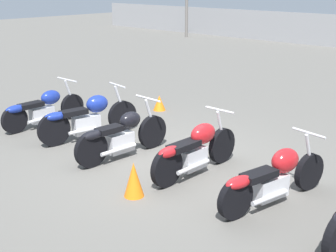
{
  "coord_description": "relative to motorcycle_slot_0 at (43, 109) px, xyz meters",
  "views": [
    {
      "loc": [
        5.22,
        -5.52,
        3.05
      ],
      "look_at": [
        0.0,
        0.03,
        0.65
      ],
      "focal_mm": 50.0,
      "sensor_mm": 36.0,
      "label": 1
    }
  ],
  "objects": [
    {
      "name": "ground_plane",
      "position": [
        3.39,
        0.31,
        -0.39
      ],
      "size": [
        60.0,
        60.0,
        0.0
      ],
      "primitive_type": "plane",
      "color": "#5B5954"
    },
    {
      "name": "motorcycle_slot_0",
      "position": [
        0.0,
        0.0,
        0.0
      ],
      "size": [
        0.68,
        2.02,
        0.93
      ],
      "rotation": [
        0.0,
        0.0,
        0.02
      ],
      "color": "black",
      "rests_on": "ground_plane"
    },
    {
      "name": "motorcycle_slot_1",
      "position": [
        1.38,
        0.16,
        0.05
      ],
      "size": [
        0.64,
        2.16,
        1.01
      ],
      "rotation": [
        0.0,
        0.0,
        -0.16
      ],
      "color": "black",
      "rests_on": "ground_plane"
    },
    {
      "name": "motorcycle_slot_2",
      "position": [
        2.65,
        -0.08,
        0.02
      ],
      "size": [
        0.65,
        2.01,
        0.99
      ],
      "rotation": [
        0.0,
        0.0,
        -0.05
      ],
      "color": "black",
      "rests_on": "ground_plane"
    },
    {
      "name": "motorcycle_slot_3",
      "position": [
        4.09,
        0.23,
        0.04
      ],
      "size": [
        0.58,
        1.99,
        0.98
      ],
      "rotation": [
        0.0,
        0.0,
        -0.01
      ],
      "color": "black",
      "rests_on": "ground_plane"
    },
    {
      "name": "motorcycle_slot_4",
      "position": [
        5.56,
        0.18,
        0.01
      ],
      "size": [
        0.67,
        2.09,
        0.94
      ],
      "rotation": [
        0.0,
        0.0,
        -0.18
      ],
      "color": "black",
      "rests_on": "ground_plane"
    },
    {
      "name": "traffic_cone_near",
      "position": [
        0.94,
        2.63,
        -0.21
      ],
      "size": [
        0.3,
        0.3,
        0.37
      ],
      "color": "orange",
      "rests_on": "ground_plane"
    },
    {
      "name": "traffic_cone_far",
      "position": [
        3.96,
        -0.99,
        -0.13
      ],
      "size": [
        0.3,
        0.3,
        0.52
      ],
      "color": "orange",
      "rests_on": "ground_plane"
    }
  ]
}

